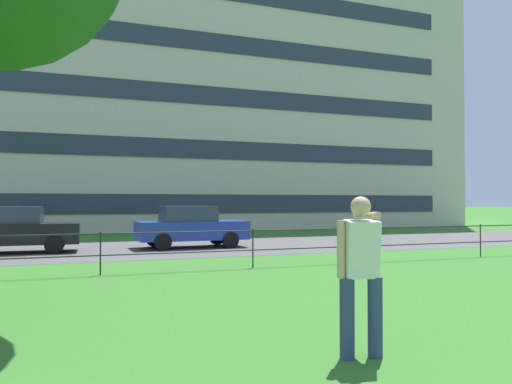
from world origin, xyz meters
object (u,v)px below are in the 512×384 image
object	(u,v)px
car_black_center	(14,229)
person_thrower	(360,270)
apartment_building_background	(196,88)
car_blue_far_right	(191,227)

from	to	relation	value
car_black_center	person_thrower	bearing A→B (deg)	-71.37
apartment_building_background	person_thrower	bearing A→B (deg)	-100.40
car_blue_far_right	car_black_center	bearing A→B (deg)	179.22
car_black_center	apartment_building_background	size ratio (longest dim) A/B	0.11
car_black_center	car_blue_far_right	world-z (taller)	same
car_blue_far_right	person_thrower	bearing A→B (deg)	-95.49
person_thrower	car_black_center	world-z (taller)	person_thrower
person_thrower	apartment_building_background	world-z (taller)	apartment_building_background
car_blue_far_right	apartment_building_background	distance (m)	18.95
apartment_building_background	car_blue_far_right	bearing A→B (deg)	-104.42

